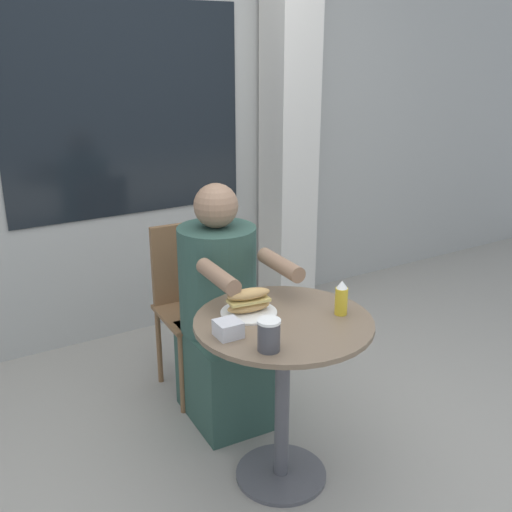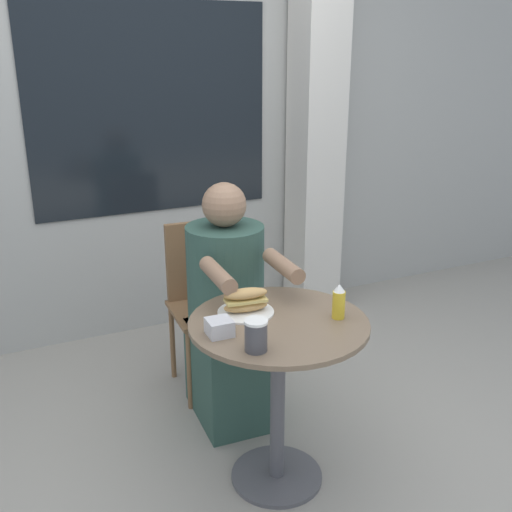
% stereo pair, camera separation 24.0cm
% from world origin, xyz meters
% --- Properties ---
extents(ground_plane, '(8.00, 8.00, 0.00)m').
position_xyz_m(ground_plane, '(0.00, 0.00, 0.00)').
color(ground_plane, gray).
extents(storefront_wall, '(8.00, 0.09, 2.80)m').
position_xyz_m(storefront_wall, '(0.00, 1.69, 1.40)').
color(storefront_wall, '#9E9E99').
rests_on(storefront_wall, ground_plane).
extents(lattice_pillar, '(0.29, 0.29, 2.40)m').
position_xyz_m(lattice_pillar, '(1.03, 1.49, 1.20)').
color(lattice_pillar, beige).
rests_on(lattice_pillar, ground_plane).
extents(cafe_table, '(0.70, 0.70, 0.73)m').
position_xyz_m(cafe_table, '(0.00, 0.00, 0.53)').
color(cafe_table, brown).
rests_on(cafe_table, ground_plane).
extents(diner_chair, '(0.40, 0.40, 0.87)m').
position_xyz_m(diner_chair, '(0.03, 0.89, 0.52)').
color(diner_chair, brown).
rests_on(diner_chair, ground_plane).
extents(seated_diner, '(0.39, 0.66, 1.15)m').
position_xyz_m(seated_diner, '(0.02, 0.54, 0.50)').
color(seated_diner, '#2D4C42').
rests_on(seated_diner, ground_plane).
extents(sandwich_on_plate, '(0.22, 0.22, 0.10)m').
position_xyz_m(sandwich_on_plate, '(-0.08, 0.12, 0.77)').
color(sandwich_on_plate, white).
rests_on(sandwich_on_plate, cafe_table).
extents(drink_cup, '(0.08, 0.08, 0.12)m').
position_xyz_m(drink_cup, '(-0.18, -0.18, 0.79)').
color(drink_cup, '#424247').
rests_on(drink_cup, cafe_table).
extents(napkin_box, '(0.09, 0.09, 0.06)m').
position_xyz_m(napkin_box, '(-0.25, -0.01, 0.76)').
color(napkin_box, silver).
rests_on(napkin_box, cafe_table).
extents(condiment_bottle, '(0.05, 0.05, 0.14)m').
position_xyz_m(condiment_bottle, '(0.22, -0.07, 0.80)').
color(condiment_bottle, gold).
rests_on(condiment_bottle, cafe_table).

